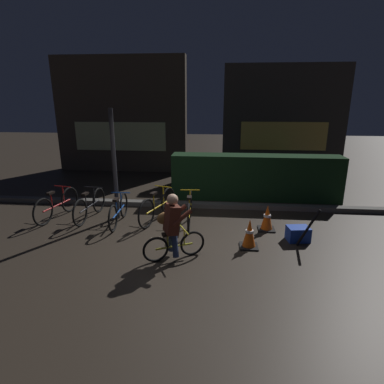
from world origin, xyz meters
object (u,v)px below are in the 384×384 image
at_px(parked_bike_center_left, 119,211).
at_px(traffic_cone_far, 267,218).
at_px(parked_bike_leftmost, 57,205).
at_px(traffic_cone_near, 249,234).
at_px(street_post, 114,166).
at_px(parked_bike_center_right, 158,206).
at_px(cyclist, 172,226).
at_px(parked_bike_right_mid, 190,210).
at_px(blue_crate, 298,234).
at_px(closed_umbrella, 308,228).
at_px(parked_bike_left_mid, 90,205).

distance_m(parked_bike_center_left, traffic_cone_far, 3.41).
distance_m(parked_bike_leftmost, traffic_cone_near, 4.71).
xyz_separation_m(parked_bike_leftmost, parked_bike_center_left, (1.61, -0.22, -0.02)).
relative_size(street_post, traffic_cone_far, 4.49).
height_order(traffic_cone_near, traffic_cone_far, traffic_cone_near).
bearing_deg(parked_bike_center_right, street_post, 105.23).
xyz_separation_m(parked_bike_leftmost, cyclist, (3.12, -1.75, 0.29)).
bearing_deg(parked_bike_center_left, parked_bike_right_mid, -87.02).
relative_size(street_post, parked_bike_center_left, 1.74).
bearing_deg(blue_crate, parked_bike_leftmost, 172.21).
relative_size(parked_bike_center_right, closed_umbrella, 1.93).
relative_size(street_post, parked_bike_right_mid, 1.60).
bearing_deg(parked_bike_center_right, traffic_cone_near, -102.37).
distance_m(street_post, blue_crate, 4.38).
bearing_deg(closed_umbrella, parked_bike_right_mid, 161.39).
bearing_deg(parked_bike_center_left, blue_crate, -99.99).
height_order(parked_bike_left_mid, parked_bike_center_right, parked_bike_center_right).
distance_m(parked_bike_center_left, traffic_cone_near, 3.09).
distance_m(street_post, cyclist, 2.60).
bearing_deg(street_post, parked_bike_left_mid, -171.78).
bearing_deg(parked_bike_left_mid, traffic_cone_near, -103.38).
relative_size(parked_bike_left_mid, traffic_cone_near, 2.71).
xyz_separation_m(parked_bike_center_left, cyclist, (1.51, -1.53, 0.31)).
distance_m(traffic_cone_far, closed_umbrella, 1.03).
xyz_separation_m(parked_bike_center_left, traffic_cone_far, (3.41, -0.04, -0.04)).
bearing_deg(parked_bike_center_left, traffic_cone_near, -110.00).
xyz_separation_m(parked_bike_left_mid, parked_bike_center_right, (1.67, 0.04, 0.02)).
height_order(parked_bike_left_mid, parked_bike_right_mid, parked_bike_right_mid).
xyz_separation_m(street_post, parked_bike_leftmost, (-1.47, -0.13, -0.98)).
relative_size(parked_bike_leftmost, traffic_cone_near, 2.71).
relative_size(traffic_cone_near, closed_umbrella, 0.69).
bearing_deg(traffic_cone_near, parked_bike_left_mid, 162.16).
distance_m(parked_bike_right_mid, traffic_cone_far, 1.76).
distance_m(parked_bike_left_mid, parked_bike_right_mid, 2.46).
height_order(parked_bike_leftmost, parked_bike_center_left, parked_bike_leftmost).
distance_m(parked_bike_center_right, traffic_cone_near, 2.42).
xyz_separation_m(parked_bike_right_mid, traffic_cone_far, (1.75, -0.19, -0.06)).
bearing_deg(parked_bike_leftmost, street_post, -74.11).
distance_m(traffic_cone_near, cyclist, 1.59).
distance_m(parked_bike_center_right, cyclist, 1.95).
height_order(parked_bike_center_right, traffic_cone_near, parked_bike_center_right).
xyz_separation_m(street_post, cyclist, (1.66, -1.88, -0.69)).
height_order(street_post, parked_bike_left_mid, street_post).
height_order(street_post, closed_umbrella, street_post).
distance_m(parked_bike_left_mid, blue_crate, 4.85).
bearing_deg(street_post, parked_bike_leftmost, -174.76).
bearing_deg(parked_bike_center_left, street_post, 20.81).
bearing_deg(blue_crate, closed_umbrella, -64.92).
height_order(parked_bike_right_mid, blue_crate, parked_bike_right_mid).
bearing_deg(traffic_cone_far, street_post, 173.73).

